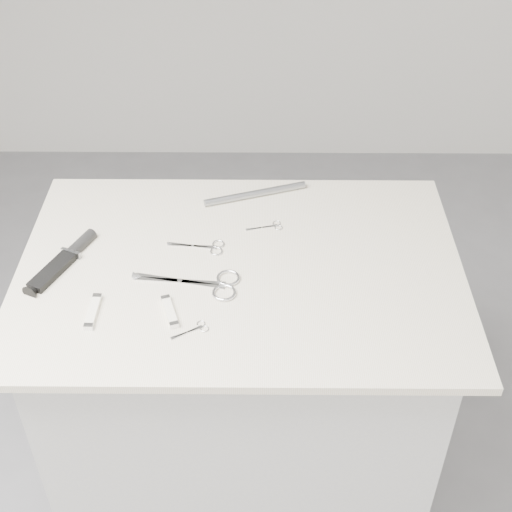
{
  "coord_description": "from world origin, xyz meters",
  "views": [
    {
      "loc": [
        0.05,
        -1.22,
        1.96
      ],
      "look_at": [
        0.04,
        0.04,
        0.92
      ],
      "focal_mm": 50.0,
      "sensor_mm": 36.0,
      "label": 1
    }
  ],
  "objects_px": {
    "tiny_scissors": "(194,330)",
    "metal_rail": "(255,194)",
    "embroidery_scissors_a": "(207,247)",
    "sheathed_knife": "(66,258)",
    "large_shears": "(210,284)",
    "embroidery_scissors_b": "(269,227)",
    "pocket_knife_a": "(93,311)",
    "plinth": "(243,400)",
    "pocket_knife_b": "(170,311)"
  },
  "relations": [
    {
      "from": "embroidery_scissors_b",
      "to": "sheathed_knife",
      "type": "relative_size",
      "value": 0.42
    },
    {
      "from": "embroidery_scissors_a",
      "to": "sheathed_knife",
      "type": "distance_m",
      "value": 0.32
    },
    {
      "from": "tiny_scissors",
      "to": "sheathed_knife",
      "type": "bearing_deg",
      "value": 114.46
    },
    {
      "from": "embroidery_scissors_b",
      "to": "pocket_knife_a",
      "type": "xyz_separation_m",
      "value": [
        -0.37,
        -0.3,
        0.0
      ]
    },
    {
      "from": "pocket_knife_a",
      "to": "metal_rail",
      "type": "bearing_deg",
      "value": -36.61
    },
    {
      "from": "sheathed_knife",
      "to": "metal_rail",
      "type": "xyz_separation_m",
      "value": [
        0.43,
        0.26,
        0.0
      ]
    },
    {
      "from": "tiny_scissors",
      "to": "embroidery_scissors_b",
      "type": "bearing_deg",
      "value": 35.74
    },
    {
      "from": "plinth",
      "to": "tiny_scissors",
      "type": "bearing_deg",
      "value": -113.66
    },
    {
      "from": "metal_rail",
      "to": "pocket_knife_a",
      "type": "bearing_deg",
      "value": -127.93
    },
    {
      "from": "large_shears",
      "to": "tiny_scissors",
      "type": "xyz_separation_m",
      "value": [
        -0.02,
        -0.14,
        -0.0
      ]
    },
    {
      "from": "pocket_knife_a",
      "to": "metal_rail",
      "type": "relative_size",
      "value": 0.38
    },
    {
      "from": "plinth",
      "to": "sheathed_knife",
      "type": "bearing_deg",
      "value": 177.72
    },
    {
      "from": "embroidery_scissors_a",
      "to": "pocket_knife_b",
      "type": "xyz_separation_m",
      "value": [
        -0.06,
        -0.22,
        0.0
      ]
    },
    {
      "from": "plinth",
      "to": "pocket_knife_a",
      "type": "distance_m",
      "value": 0.58
    },
    {
      "from": "sheathed_knife",
      "to": "large_shears",
      "type": "bearing_deg",
      "value": -78.88
    },
    {
      "from": "large_shears",
      "to": "pocket_knife_b",
      "type": "xyz_separation_m",
      "value": [
        -0.08,
        -0.09,
        0.0
      ]
    },
    {
      "from": "embroidery_scissors_a",
      "to": "pocket_knife_a",
      "type": "height_order",
      "value": "pocket_knife_a"
    },
    {
      "from": "embroidery_scissors_b",
      "to": "metal_rail",
      "type": "distance_m",
      "value": 0.13
    },
    {
      "from": "large_shears",
      "to": "pocket_knife_a",
      "type": "distance_m",
      "value": 0.25
    },
    {
      "from": "pocket_knife_b",
      "to": "metal_rail",
      "type": "bearing_deg",
      "value": -40.51
    },
    {
      "from": "large_shears",
      "to": "pocket_knife_a",
      "type": "relative_size",
      "value": 2.33
    },
    {
      "from": "large_shears",
      "to": "metal_rail",
      "type": "distance_m",
      "value": 0.35
    },
    {
      "from": "tiny_scissors",
      "to": "pocket_knife_b",
      "type": "height_order",
      "value": "pocket_knife_b"
    },
    {
      "from": "pocket_knife_a",
      "to": "plinth",
      "type": "bearing_deg",
      "value": -61.6
    },
    {
      "from": "metal_rail",
      "to": "large_shears",
      "type": "bearing_deg",
      "value": -106.03
    },
    {
      "from": "embroidery_scissors_a",
      "to": "tiny_scissors",
      "type": "xyz_separation_m",
      "value": [
        -0.01,
        -0.27,
        -0.0
      ]
    },
    {
      "from": "sheathed_knife",
      "to": "tiny_scissors",
      "type": "bearing_deg",
      "value": -100.73
    },
    {
      "from": "embroidery_scissors_b",
      "to": "pocket_knife_b",
      "type": "distance_m",
      "value": 0.36
    },
    {
      "from": "plinth",
      "to": "large_shears",
      "type": "xyz_separation_m",
      "value": [
        -0.07,
        -0.06,
        0.47
      ]
    },
    {
      "from": "large_shears",
      "to": "embroidery_scissors_a",
      "type": "relative_size",
      "value": 1.78
    },
    {
      "from": "plinth",
      "to": "pocket_knife_b",
      "type": "xyz_separation_m",
      "value": [
        -0.14,
        -0.15,
        0.48
      ]
    },
    {
      "from": "sheathed_knife",
      "to": "pocket_knife_b",
      "type": "distance_m",
      "value": 0.3
    },
    {
      "from": "sheathed_knife",
      "to": "pocket_knife_a",
      "type": "height_order",
      "value": "sheathed_knife"
    },
    {
      "from": "tiny_scissors",
      "to": "metal_rail",
      "type": "distance_m",
      "value": 0.49
    },
    {
      "from": "plinth",
      "to": "metal_rail",
      "type": "xyz_separation_m",
      "value": [
        0.03,
        0.27,
        0.48
      ]
    },
    {
      "from": "embroidery_scissors_b",
      "to": "tiny_scissors",
      "type": "bearing_deg",
      "value": -128.01
    },
    {
      "from": "tiny_scissors",
      "to": "sheathed_knife",
      "type": "height_order",
      "value": "sheathed_knife"
    },
    {
      "from": "plinth",
      "to": "embroidery_scissors_a",
      "type": "height_order",
      "value": "embroidery_scissors_a"
    },
    {
      "from": "plinth",
      "to": "embroidery_scissors_a",
      "type": "bearing_deg",
      "value": 139.92
    },
    {
      "from": "metal_rail",
      "to": "pocket_knife_b",
      "type": "bearing_deg",
      "value": -112.21
    },
    {
      "from": "tiny_scissors",
      "to": "metal_rail",
      "type": "height_order",
      "value": "metal_rail"
    },
    {
      "from": "embroidery_scissors_b",
      "to": "tiny_scissors",
      "type": "relative_size",
      "value": 1.15
    },
    {
      "from": "embroidery_scissors_a",
      "to": "tiny_scissors",
      "type": "distance_m",
      "value": 0.27
    },
    {
      "from": "sheathed_knife",
      "to": "pocket_knife_b",
      "type": "xyz_separation_m",
      "value": [
        0.25,
        -0.17,
        -0.0
      ]
    },
    {
      "from": "pocket_knife_b",
      "to": "large_shears",
      "type": "bearing_deg",
      "value": -59.07
    },
    {
      "from": "plinth",
      "to": "pocket_knife_b",
      "type": "relative_size",
      "value": 9.47
    },
    {
      "from": "sheathed_knife",
      "to": "pocket_knife_a",
      "type": "xyz_separation_m",
      "value": [
        0.09,
        -0.17,
        -0.0
      ]
    },
    {
      "from": "embroidery_scissors_a",
      "to": "tiny_scissors",
      "type": "relative_size",
      "value": 1.71
    },
    {
      "from": "embroidery_scissors_a",
      "to": "pocket_knife_a",
      "type": "bearing_deg",
      "value": -128.71
    },
    {
      "from": "tiny_scissors",
      "to": "embroidery_scissors_a",
      "type": "bearing_deg",
      "value": 57.75
    }
  ]
}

